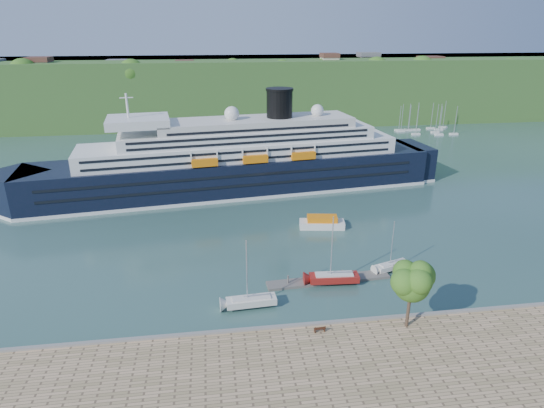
{
  "coord_description": "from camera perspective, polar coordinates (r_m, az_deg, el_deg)",
  "views": [
    {
      "loc": [
        -12.05,
        -45.84,
        35.11
      ],
      "look_at": [
        -1.5,
        30.0,
        5.45
      ],
      "focal_mm": 30.0,
      "sensor_mm": 36.0,
      "label": 1
    }
  ],
  "objects": [
    {
      "name": "sailboat_white_near",
      "position": [
        60.28,
        -2.67,
        -9.04
      ],
      "size": [
        7.53,
        2.5,
        9.59
      ],
      "primitive_type": null,
      "rotation": [
        0.0,
        0.0,
        0.06
      ],
      "color": "silver",
      "rests_on": "ground"
    },
    {
      "name": "ground",
      "position": [
        58.99,
        5.67,
        -15.47
      ],
      "size": [
        400.0,
        400.0,
        0.0
      ],
      "primitive_type": "plane",
      "color": "#294A41",
      "rests_on": "ground"
    },
    {
      "name": "sailboat_white_far",
      "position": [
        71.89,
        15.07,
        -5.27
      ],
      "size": [
        6.4,
        3.48,
        7.97
      ],
      "primitive_type": null,
      "rotation": [
        0.0,
        0.0,
        0.3
      ],
      "color": "silver",
      "rests_on": "ground"
    },
    {
      "name": "quay_coping",
      "position": [
        58.15,
        5.76,
        -14.68
      ],
      "size": [
        220.0,
        0.5,
        0.3
      ],
      "primitive_type": "cube",
      "color": "slate",
      "rests_on": "promenade"
    },
    {
      "name": "far_hillside",
      "position": [
        192.62,
        -4.41,
        14.22
      ],
      "size": [
        400.0,
        50.0,
        24.0
      ],
      "primitive_type": "cube",
      "color": "#385F26",
      "rests_on": "ground"
    },
    {
      "name": "tender_launch",
      "position": [
        85.87,
        6.29,
        -2.24
      ],
      "size": [
        8.82,
        4.17,
        2.34
      ],
      "primitive_type": null,
      "rotation": [
        0.0,
        0.0,
        -0.15
      ],
      "color": "orange",
      "rests_on": "ground"
    },
    {
      "name": "cruise_ship",
      "position": [
        102.27,
        -4.96,
        7.74
      ],
      "size": [
        103.42,
        27.21,
        22.99
      ],
      "primitive_type": null,
      "rotation": [
        0.0,
        0.0,
        0.12
      ],
      "color": "black",
      "rests_on": "ground"
    },
    {
      "name": "park_bench",
      "position": [
        56.83,
        5.99,
        -15.27
      ],
      "size": [
        1.45,
        0.64,
        0.92
      ],
      "primitive_type": null,
      "rotation": [
        0.0,
        0.0,
        0.04
      ],
      "color": "#422213",
      "rests_on": "promenade"
    },
    {
      "name": "sailboat_red",
      "position": [
        65.94,
        7.96,
        -6.09
      ],
      "size": [
        8.08,
        2.75,
        10.27
      ],
      "primitive_type": null,
      "rotation": [
        0.0,
        0.0,
        -0.07
      ],
      "color": "maroon",
      "rests_on": "ground"
    },
    {
      "name": "floating_pontoon",
      "position": [
        68.93,
        7.11,
        -9.43
      ],
      "size": [
        18.69,
        3.37,
        0.41
      ],
      "primitive_type": null,
      "rotation": [
        0.0,
        0.0,
        0.06
      ],
      "color": "slate",
      "rests_on": "ground"
    },
    {
      "name": "promenade_tree",
      "position": [
        57.45,
        17.0,
        -10.51
      ],
      "size": [
        5.82,
        5.82,
        9.65
      ],
      "primitive_type": null,
      "color": "#2B5F19",
      "rests_on": "promenade"
    }
  ]
}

